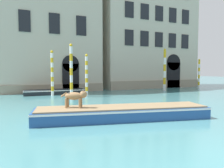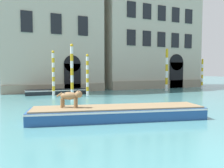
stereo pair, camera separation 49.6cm
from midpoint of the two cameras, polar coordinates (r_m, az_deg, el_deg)
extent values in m
cube|color=#BCB29E|center=(26.97, -16.57, 17.45)|extent=(10.52, 6.00, 17.63)
cube|color=gray|center=(23.25, -15.14, -1.14)|extent=(10.52, 0.16, 0.85)
cube|color=black|center=(23.49, -11.32, 1.58)|extent=(1.75, 0.14, 2.99)
cylinder|color=black|center=(23.48, -11.36, 5.23)|extent=(1.75, 0.14, 1.75)
cube|color=black|center=(23.36, -22.46, 15.00)|extent=(1.08, 0.10, 2.05)
cube|color=black|center=(23.65, -15.42, 15.00)|extent=(1.08, 0.10, 2.05)
cube|color=black|center=(24.26, -8.64, 14.80)|extent=(1.08, 0.10, 2.05)
cube|color=#BCB29E|center=(31.35, 8.32, 14.22)|extent=(13.34, 6.00, 16.17)
cube|color=gray|center=(28.36, 11.52, -0.08)|extent=(13.34, 0.16, 1.01)
cube|color=black|center=(29.78, 15.29, 2.27)|extent=(2.11, 0.14, 3.32)
cylinder|color=black|center=(29.79, 15.34, 5.46)|extent=(2.11, 0.14, 2.11)
cube|color=black|center=(26.30, 3.97, 12.01)|extent=(1.14, 0.10, 1.84)
cube|color=black|center=(27.38, 7.98, 11.65)|extent=(1.14, 0.10, 1.84)
cube|color=black|center=(28.57, 11.66, 11.27)|extent=(1.14, 0.10, 1.84)
cube|color=black|center=(29.87, 15.02, 10.89)|extent=(1.14, 0.10, 1.84)
cube|color=black|center=(31.26, 18.09, 10.51)|extent=(1.14, 0.10, 1.84)
cube|color=black|center=(26.96, 4.00, 18.83)|extent=(1.14, 0.10, 1.84)
cube|color=black|center=(28.01, 8.04, 18.22)|extent=(1.14, 0.10, 1.84)
cube|color=black|center=(29.18, 11.74, 17.59)|extent=(1.14, 0.10, 1.84)
cube|color=black|center=(30.45, 15.13, 16.94)|extent=(1.14, 0.10, 1.84)
cube|color=black|center=(31.81, 18.21, 16.30)|extent=(1.14, 0.10, 1.84)
cube|color=#234C8C|center=(10.44, 1.44, -7.66)|extent=(8.35, 3.50, 0.55)
cube|color=white|center=(10.40, 1.44, -6.50)|extent=(8.38, 3.54, 0.08)
cube|color=#8C7251|center=(10.38, 1.44, -6.01)|extent=(8.08, 3.31, 0.06)
cylinder|color=#997047|center=(10.19, -9.48, -4.81)|extent=(0.11, 0.11, 0.44)
cylinder|color=#997047|center=(9.96, -9.83, -5.02)|extent=(0.11, 0.11, 0.44)
cylinder|color=#997047|center=(10.36, -12.84, -4.71)|extent=(0.11, 0.11, 0.44)
cylinder|color=#997047|center=(10.13, -13.26, -4.91)|extent=(0.11, 0.11, 0.44)
ellipsoid|color=#997047|center=(10.11, -11.39, -3.08)|extent=(0.89, 0.71, 0.35)
ellipsoid|color=#382D23|center=(10.14, -12.07, -2.53)|extent=(0.44, 0.39, 0.12)
sphere|color=#997047|center=(9.99, -8.90, -2.68)|extent=(0.33, 0.33, 0.33)
cone|color=#382D23|center=(10.06, -8.79, -1.93)|extent=(0.10, 0.10, 0.13)
cone|color=#382D23|center=(9.89, -9.03, -2.03)|extent=(0.10, 0.10, 0.13)
cylinder|color=#997047|center=(10.24, -13.83, -2.74)|extent=(0.29, 0.21, 0.24)
cube|color=black|center=(21.75, -15.30, -2.00)|extent=(5.72, 1.68, 0.45)
cube|color=white|center=(21.73, -15.31, -1.56)|extent=(5.75, 1.71, 0.08)
cube|color=#B2B7BC|center=(21.75, -15.30, -2.06)|extent=(3.15, 1.23, 0.41)
cylinder|color=white|center=(25.05, 12.96, -0.90)|extent=(0.28, 0.28, 0.74)
cylinder|color=gold|center=(25.00, 12.98, 0.78)|extent=(0.28, 0.28, 0.74)
cylinder|color=white|center=(24.98, 13.01, 2.47)|extent=(0.28, 0.28, 0.74)
cylinder|color=gold|center=(24.97, 13.03, 4.16)|extent=(0.28, 0.28, 0.74)
cylinder|color=white|center=(24.99, 13.05, 5.85)|extent=(0.28, 0.28, 0.74)
cylinder|color=gold|center=(25.03, 13.08, 7.54)|extent=(0.28, 0.28, 0.74)
sphere|color=gold|center=(25.07, 13.10, 8.66)|extent=(0.29, 0.29, 0.29)
cylinder|color=white|center=(20.63, -15.93, -2.34)|extent=(0.24, 0.24, 0.43)
cylinder|color=gold|center=(20.59, -15.95, -1.16)|extent=(0.24, 0.24, 0.43)
cylinder|color=white|center=(20.56, -15.97, 0.03)|extent=(0.24, 0.24, 0.43)
cylinder|color=gold|center=(20.54, -15.99, 1.22)|extent=(0.24, 0.24, 0.43)
cylinder|color=white|center=(20.53, -16.01, 2.41)|extent=(0.24, 0.24, 0.43)
cylinder|color=gold|center=(20.52, -16.03, 3.61)|extent=(0.24, 0.24, 0.43)
cylinder|color=white|center=(20.53, -16.05, 4.80)|extent=(0.24, 0.24, 0.43)
cylinder|color=gold|center=(20.54, -16.07, 5.99)|extent=(0.24, 0.24, 0.43)
cylinder|color=white|center=(20.57, -16.10, 7.18)|extent=(0.24, 0.24, 0.43)
sphere|color=gold|center=(20.59, -16.11, 8.08)|extent=(0.26, 0.26, 0.26)
cylinder|color=white|center=(29.30, 21.24, -0.70)|extent=(0.23, 0.23, 0.43)
cylinder|color=gold|center=(29.27, 21.26, 0.14)|extent=(0.23, 0.23, 0.43)
cylinder|color=white|center=(29.25, 21.28, 1.00)|extent=(0.23, 0.23, 0.43)
cylinder|color=gold|center=(29.23, 21.30, 1.85)|extent=(0.23, 0.23, 0.43)
cylinder|color=white|center=(29.22, 21.32, 2.70)|extent=(0.23, 0.23, 0.43)
cylinder|color=gold|center=(29.22, 21.34, 3.55)|extent=(0.23, 0.23, 0.43)
cylinder|color=white|center=(29.23, 21.36, 4.40)|extent=(0.23, 0.23, 0.43)
cylinder|color=gold|center=(29.24, 21.38, 5.25)|extent=(0.23, 0.23, 0.43)
sphere|color=gold|center=(29.25, 21.40, 5.88)|extent=(0.24, 0.24, 0.24)
cylinder|color=white|center=(19.49, -11.25, -2.33)|extent=(0.25, 0.25, 0.62)
cylinder|color=gold|center=(19.44, -11.27, -0.51)|extent=(0.25, 0.25, 0.62)
cylinder|color=white|center=(19.40, -11.30, 1.33)|extent=(0.25, 0.25, 0.62)
cylinder|color=gold|center=(19.39, -11.32, 3.17)|extent=(0.25, 0.25, 0.62)
cylinder|color=white|center=(19.39, -11.34, 5.01)|extent=(0.25, 0.25, 0.62)
cylinder|color=gold|center=(19.42, -11.37, 6.84)|extent=(0.25, 0.25, 0.62)
cylinder|color=white|center=(19.46, -11.39, 8.67)|extent=(0.25, 0.25, 0.62)
sphere|color=gold|center=(19.50, -11.41, 9.92)|extent=(0.27, 0.27, 0.27)
cylinder|color=white|center=(20.24, -7.31, -2.40)|extent=(0.24, 0.24, 0.39)
cylinder|color=gold|center=(20.20, -7.32, -1.28)|extent=(0.24, 0.24, 0.39)
cylinder|color=white|center=(20.17, -7.33, -0.17)|extent=(0.24, 0.24, 0.39)
cylinder|color=gold|center=(20.15, -7.34, 0.95)|extent=(0.24, 0.24, 0.39)
cylinder|color=white|center=(20.13, -7.34, 2.07)|extent=(0.24, 0.24, 0.39)
cylinder|color=gold|center=(20.13, -7.35, 3.20)|extent=(0.24, 0.24, 0.39)
cylinder|color=white|center=(20.13, -7.36, 4.32)|extent=(0.24, 0.24, 0.39)
cylinder|color=gold|center=(20.13, -7.37, 5.44)|extent=(0.24, 0.24, 0.39)
cylinder|color=white|center=(20.15, -7.38, 6.56)|extent=(0.24, 0.24, 0.39)
sphere|color=gold|center=(20.17, -7.39, 7.43)|extent=(0.26, 0.26, 0.26)
camera|label=1|loc=(0.25, -90.81, -0.05)|focal=35.00mm
camera|label=2|loc=(0.25, 89.19, 0.05)|focal=35.00mm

